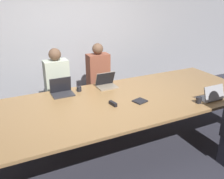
# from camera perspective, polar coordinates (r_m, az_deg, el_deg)

# --- Properties ---
(ground_plane) EXTENTS (24.00, 24.00, 0.00)m
(ground_plane) POSITION_cam_1_polar(r_m,az_deg,el_deg) (4.06, 0.24, -12.64)
(ground_plane) COLOR #2D2D38
(curtain_wall) EXTENTS (12.00, 0.06, 2.80)m
(curtain_wall) POSITION_cam_1_polar(r_m,az_deg,el_deg) (5.19, -9.19, 11.54)
(curtain_wall) COLOR #ADADB2
(curtain_wall) RESTS_ON ground_plane
(conference_table) EXTENTS (4.61, 1.65, 0.77)m
(conference_table) POSITION_cam_1_polar(r_m,az_deg,el_deg) (3.70, 0.25, -3.35)
(conference_table) COLOR #9E7547
(conference_table) RESTS_ON ground_plane
(laptop_far_center) EXTENTS (0.33, 0.26, 0.25)m
(laptop_far_center) POSITION_cam_1_polar(r_m,az_deg,el_deg) (4.22, -1.35, 1.55)
(laptop_far_center) COLOR gray
(laptop_far_center) RESTS_ON conference_table
(person_far_center) EXTENTS (0.40, 0.24, 1.42)m
(person_far_center) POSITION_cam_1_polar(r_m,az_deg,el_deg) (4.73, -3.14, 1.81)
(person_far_center) COLOR #2D2D38
(person_far_center) RESTS_ON ground_plane
(laptop_near_right) EXTENTS (0.36, 0.23, 0.23)m
(laptop_near_right) POSITION_cam_1_polar(r_m,az_deg,el_deg) (4.00, 21.77, -1.28)
(laptop_near_right) COLOR #B7B7BC
(laptop_near_right) RESTS_ON conference_table
(cup_near_right) EXTENTS (0.08, 0.08, 0.09)m
(cup_near_right) POSITION_cam_1_polar(r_m,az_deg,el_deg) (3.83, 19.21, -2.28)
(cup_near_right) COLOR #232328
(cup_near_right) RESTS_ON conference_table
(laptop_far_midleft) EXTENTS (0.34, 0.25, 0.26)m
(laptop_far_midleft) POSITION_cam_1_polar(r_m,az_deg,el_deg) (4.00, -11.41, -0.03)
(laptop_far_midleft) COLOR #333338
(laptop_far_midleft) RESTS_ON conference_table
(person_far_midleft) EXTENTS (0.40, 0.24, 1.42)m
(person_far_midleft) POSITION_cam_1_polar(r_m,az_deg,el_deg) (4.42, -12.28, -0.11)
(person_far_midleft) COLOR #2D2D38
(person_far_midleft) RESTS_ON ground_plane
(cup_far_midleft) EXTENTS (0.08, 0.08, 0.08)m
(cup_far_midleft) POSITION_cam_1_polar(r_m,az_deg,el_deg) (4.08, -7.54, 0.12)
(cup_far_midleft) COLOR #232328
(cup_far_midleft) RESTS_ON conference_table
(stapler) EXTENTS (0.07, 0.16, 0.05)m
(stapler) POSITION_cam_1_polar(r_m,az_deg,el_deg) (3.56, 0.23, -3.25)
(stapler) COLOR black
(stapler) RESTS_ON conference_table
(notebook) EXTENTS (0.22, 0.20, 0.02)m
(notebook) POSITION_cam_1_polar(r_m,az_deg,el_deg) (3.70, 6.40, -2.63)
(notebook) COLOR #232328
(notebook) RESTS_ON conference_table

